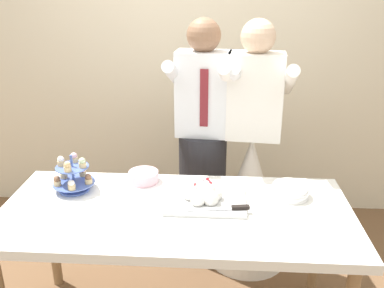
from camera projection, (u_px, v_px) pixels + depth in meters
rear_wall at (193, 37)px, 3.25m from camera, size 5.20×0.10×2.90m
dessert_table at (176, 221)px, 2.15m from camera, size 1.80×0.80×0.78m
cupcake_stand at (73, 176)px, 2.29m from camera, size 0.23×0.23×0.21m
main_cake_tray at (205, 196)px, 2.17m from camera, size 0.44×0.31×0.13m
plate_stack at (290, 191)px, 2.23m from camera, size 0.19×0.19×0.07m
round_cake at (144, 178)px, 2.38m from camera, size 0.24×0.24×0.07m
person_groom at (203, 158)px, 2.80m from camera, size 0.50×0.52×1.66m
person_bride at (250, 184)px, 2.81m from camera, size 0.56×0.56×1.66m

